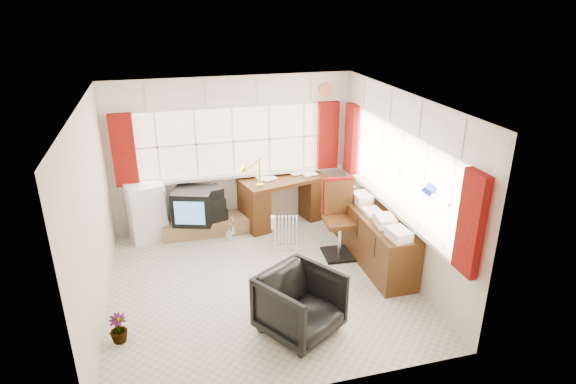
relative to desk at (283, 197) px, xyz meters
name	(u,v)px	position (x,y,z in m)	size (l,w,h in m)	color
ground	(261,282)	(-0.78, -1.80, -0.45)	(4.00, 4.00, 0.00)	beige
room_walls	(258,181)	(-0.78, -1.80, 1.05)	(4.00, 4.00, 4.00)	beige
window_back	(235,171)	(-0.78, 0.14, 0.50)	(3.70, 0.12, 3.60)	#F5E1C2
window_right	(395,205)	(1.17, -1.80, 0.50)	(0.12, 3.70, 3.60)	#F5E1C2
curtains	(307,156)	(0.15, -0.88, 1.01)	(3.83, 3.83, 1.15)	maroon
overhead_cabinets	(310,101)	(0.20, -0.82, 1.80)	(3.98, 3.98, 0.48)	white
desk	(283,197)	(0.00, 0.00, 0.00)	(1.54, 1.03, 0.84)	#492B11
desk_lamp	(259,166)	(-0.44, -0.25, 0.69)	(0.17, 0.14, 0.48)	#FFFC0A
task_chair	(339,215)	(0.55, -1.26, 0.17)	(0.53, 0.55, 1.17)	black
office_chair	(300,304)	(-0.55, -2.92, -0.07)	(0.81, 0.83, 0.75)	black
radiator	(286,235)	(-0.19, -0.95, -0.23)	(0.38, 0.22, 0.54)	white
credenza	(373,235)	(0.95, -1.60, -0.05)	(0.50, 2.00, 0.85)	#492B11
file_tray	(359,195)	(0.96, -1.01, 0.35)	(0.25, 0.32, 0.11)	black
tv_bench	(206,225)	(-1.33, -0.08, -0.32)	(1.40, 0.50, 0.25)	olive
crt_tv	(194,206)	(-1.51, -0.14, 0.08)	(0.75, 0.72, 0.56)	black
hifi_stack	(208,205)	(-1.27, -0.15, 0.06)	(0.61, 0.48, 0.56)	black
mini_fridge	(146,211)	(-2.26, 0.00, 0.02)	(0.67, 0.67, 0.93)	white
spray_bottle_a	(232,226)	(-0.92, -0.28, -0.29)	(0.12, 0.12, 0.31)	silver
spray_bottle_b	(229,234)	(-1.01, -0.45, -0.35)	(0.09, 0.09, 0.20)	#7FBEB3
flower_vase	(118,329)	(-2.58, -2.57, -0.27)	(0.20, 0.20, 0.35)	black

